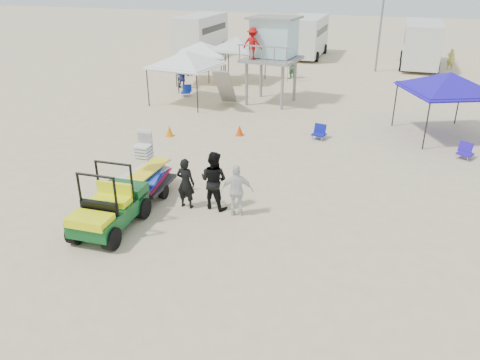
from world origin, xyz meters
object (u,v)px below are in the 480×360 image
(utility_cart, at_px, (107,203))
(man_left, at_px, (186,183))
(canopy_blue, at_px, (451,76))
(surf_trailer, at_px, (147,174))
(lifeguard_tower, at_px, (271,41))

(utility_cart, height_order, man_left, utility_cart)
(canopy_blue, bearing_deg, utility_cart, -128.61)
(surf_trailer, bearing_deg, man_left, -11.20)
(surf_trailer, height_order, lifeguard_tower, lifeguard_tower)
(surf_trailer, height_order, canopy_blue, canopy_blue)
(lifeguard_tower, relative_size, canopy_blue, 1.01)
(surf_trailer, bearing_deg, lifeguard_tower, 86.74)
(surf_trailer, bearing_deg, utility_cart, -90.16)
(man_left, bearing_deg, canopy_blue, -126.48)
(surf_trailer, distance_m, canopy_blue, 13.75)
(man_left, bearing_deg, surf_trailer, -8.70)
(man_left, height_order, canopy_blue, canopy_blue)
(man_left, distance_m, lifeguard_tower, 13.40)
(canopy_blue, bearing_deg, surf_trailer, -134.73)
(utility_cart, relative_size, man_left, 1.55)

